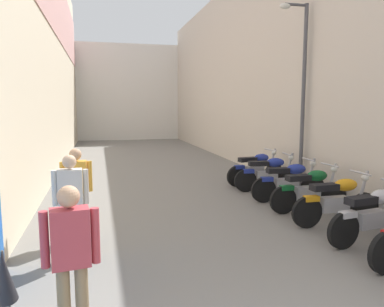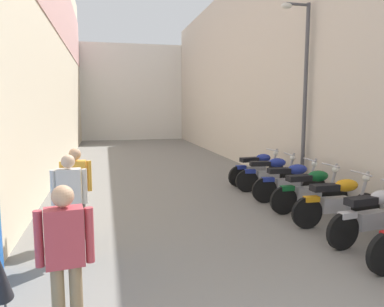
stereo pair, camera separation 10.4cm
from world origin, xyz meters
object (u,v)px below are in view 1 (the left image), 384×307
(motorcycle_third, at_px, (373,214))
(motorcycle_fourth, at_px, (337,200))
(pedestrian_by_doorway, at_px, (71,256))
(pedestrian_further_down, at_px, (77,187))
(street_lamp, at_px, (301,85))
(umbrella_leaning, at_px, (4,276))
(motorcycle_sixth, at_px, (289,181))
(pedestrian_mid_alley, at_px, (71,199))
(motorcycle_fifth, at_px, (310,189))
(motorcycle_seventh, at_px, (269,173))
(motorcycle_eighth, at_px, (256,168))

(motorcycle_third, height_order, motorcycle_fourth, same)
(pedestrian_by_doorway, height_order, pedestrian_further_down, same)
(motorcycle_fourth, bearing_deg, street_lamp, 75.22)
(pedestrian_further_down, distance_m, umbrella_leaning, 2.79)
(motorcycle_sixth, bearing_deg, pedestrian_mid_alley, -155.16)
(motorcycle_fifth, relative_size, pedestrian_further_down, 1.18)
(motorcycle_third, height_order, pedestrian_mid_alley, pedestrian_mid_alley)
(motorcycle_fifth, bearing_deg, motorcycle_sixth, 90.00)
(pedestrian_by_doorway, distance_m, pedestrian_further_down, 2.98)
(pedestrian_by_doorway, bearing_deg, umbrella_leaning, 158.73)
(motorcycle_fourth, height_order, pedestrian_by_doorway, pedestrian_by_doorway)
(pedestrian_further_down, relative_size, street_lamp, 0.33)
(motorcycle_third, xyz_separation_m, pedestrian_further_down, (-4.74, 1.39, 0.42))
(motorcycle_fourth, distance_m, motorcycle_sixth, 1.83)
(pedestrian_by_doorway, bearing_deg, motorcycle_seventh, 49.63)
(motorcycle_sixth, height_order, umbrella_leaning, motorcycle_sixth)
(motorcycle_eighth, height_order, pedestrian_mid_alley, pedestrian_mid_alley)
(pedestrian_further_down, xyz_separation_m, street_lamp, (5.45, 2.23, 1.89))
(motorcycle_seventh, relative_size, pedestrian_by_doorway, 1.18)
(motorcycle_sixth, xyz_separation_m, motorcycle_eighth, (-0.00, 1.90, 0.00))
(motorcycle_sixth, bearing_deg, motorcycle_seventh, 90.00)
(motorcycle_sixth, xyz_separation_m, pedestrian_mid_alley, (-4.78, -2.21, 0.42))
(motorcycle_eighth, relative_size, pedestrian_by_doorway, 1.17)
(motorcycle_fourth, relative_size, motorcycle_eighth, 1.01)
(umbrella_leaning, relative_size, street_lamp, 0.20)
(pedestrian_further_down, height_order, street_lamp, street_lamp)
(street_lamp, bearing_deg, motorcycle_sixth, -130.16)
(motorcycle_third, xyz_separation_m, pedestrian_by_doorway, (-4.63, -1.59, 0.42))
(pedestrian_mid_alley, bearing_deg, motorcycle_sixth, 24.84)
(motorcycle_sixth, distance_m, street_lamp, 2.55)
(motorcycle_eighth, relative_size, pedestrian_mid_alley, 1.17)
(motorcycle_sixth, distance_m, pedestrian_mid_alley, 5.28)
(pedestrian_by_doorway, bearing_deg, motorcycle_eighth, 53.55)
(motorcycle_sixth, relative_size, motorcycle_eighth, 1.01)
(motorcycle_fifth, height_order, street_lamp, street_lamp)
(motorcycle_fifth, bearing_deg, motorcycle_third, -90.00)
(motorcycle_fourth, distance_m, motorcycle_seventh, 2.90)
(motorcycle_third, distance_m, motorcycle_eighth, 4.68)
(motorcycle_seventh, distance_m, pedestrian_mid_alley, 5.82)
(umbrella_leaning, bearing_deg, motorcycle_fourth, 23.62)
(motorcycle_fourth, relative_size, street_lamp, 0.38)
(motorcycle_fifth, xyz_separation_m, pedestrian_further_down, (-4.74, -0.51, 0.42))
(motorcycle_fifth, height_order, umbrella_leaning, motorcycle_fifth)
(motorcycle_seventh, height_order, pedestrian_mid_alley, pedestrian_mid_alley)
(motorcycle_eighth, xyz_separation_m, pedestrian_by_doorway, (-4.63, -6.27, 0.42))
(motorcycle_third, height_order, motorcycle_eighth, same)
(motorcycle_third, relative_size, motorcycle_fifth, 0.99)
(motorcycle_sixth, xyz_separation_m, pedestrian_further_down, (-4.74, -1.39, 0.42))
(motorcycle_fifth, height_order, pedestrian_mid_alley, pedestrian_mid_alley)
(motorcycle_eighth, bearing_deg, pedestrian_mid_alley, -139.33)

